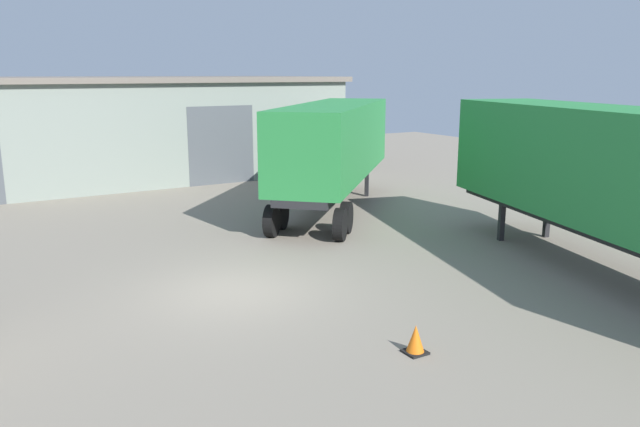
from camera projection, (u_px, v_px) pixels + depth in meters
ground_plane at (236, 291)px, 14.80m from camera, size 60.00×60.00×0.00m
warehouse_building at (79, 129)px, 29.97m from camera, size 24.89×10.02×4.89m
container_trailer_green at (334, 143)px, 23.01m from camera, size 8.91×9.15×3.96m
container_trailer_red at (626, 174)px, 15.10m from camera, size 5.82×12.64×4.23m
traffic_cone at (415, 340)px, 11.49m from camera, size 0.40×0.40×0.55m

